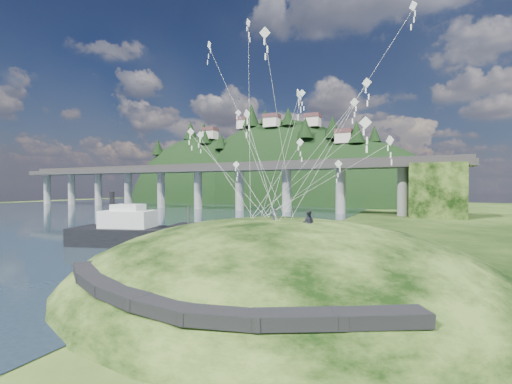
% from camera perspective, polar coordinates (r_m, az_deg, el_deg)
% --- Properties ---
extents(ground, '(320.00, 320.00, 0.00)m').
position_cam_1_polar(ground, '(30.43, -12.06, -13.42)').
color(ground, black).
rests_on(ground, ground).
extents(water, '(240.00, 240.00, 0.00)m').
position_cam_1_polar(water, '(104.86, -33.89, -3.31)').
color(water, '#283B4A').
rests_on(water, ground).
extents(grass_hill, '(36.00, 32.00, 13.00)m').
position_cam_1_polar(grass_hill, '(28.73, 3.97, -17.40)').
color(grass_hill, black).
rests_on(grass_hill, ground).
extents(footpath, '(22.29, 5.84, 0.83)m').
position_cam_1_polar(footpath, '(18.05, -12.09, -16.71)').
color(footpath, black).
rests_on(footpath, ground).
extents(bridge, '(160.00, 11.00, 15.00)m').
position_cam_1_polar(bridge, '(103.48, -0.03, 2.18)').
color(bridge, '#2D2B2B').
rests_on(bridge, ground).
extents(far_ridge, '(153.00, 70.00, 94.50)m').
position_cam_1_polar(far_ridge, '(158.73, 2.46, -4.42)').
color(far_ridge, black).
rests_on(far_ridge, ground).
extents(work_barge, '(20.30, 10.67, 6.86)m').
position_cam_1_polar(work_barge, '(45.61, -17.94, -6.42)').
color(work_barge, black).
rests_on(work_barge, ground).
extents(wooden_dock, '(13.35, 3.40, 0.94)m').
position_cam_1_polar(wooden_dock, '(36.76, -9.83, -10.23)').
color(wooden_dock, '#311E14').
rests_on(wooden_dock, ground).
extents(kite_flyers, '(3.69, 1.23, 1.81)m').
position_cam_1_polar(kite_flyers, '(25.41, 7.24, -2.99)').
color(kite_flyers, '#252531').
rests_on(kite_flyers, ground).
extents(kite_swarm, '(20.52, 13.68, 17.92)m').
position_cam_1_polar(kite_swarm, '(32.09, 5.98, 14.65)').
color(kite_swarm, white).
rests_on(kite_swarm, ground).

